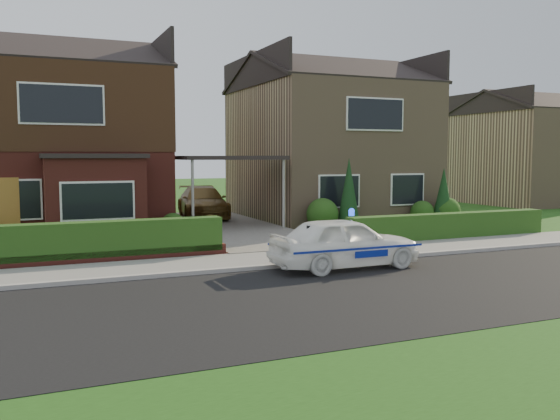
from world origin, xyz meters
TOP-DOWN VIEW (x-y plane):
  - ground at (0.00, 0.00)m, footprint 120.00×120.00m
  - road at (0.00, 0.00)m, footprint 60.00×6.00m
  - kerb at (0.00, 3.05)m, footprint 60.00×0.16m
  - sidewalk at (0.00, 4.10)m, footprint 60.00×2.00m
  - driveway at (0.00, 11.00)m, footprint 3.80×12.00m
  - house_left at (-5.78, 13.90)m, footprint 7.50×9.53m
  - house_right at (5.80, 13.99)m, footprint 7.50×8.06m
  - carport_link at (0.00, 10.95)m, footprint 3.80×3.00m
  - dwarf_wall at (-5.80, 5.30)m, footprint 7.70×0.25m
  - hedge_left at (-5.80, 5.45)m, footprint 7.50×0.55m
  - hedge_right at (5.80, 5.35)m, footprint 7.50×0.55m
  - shrub_left_mid at (-4.00, 9.30)m, footprint 1.32×1.32m
  - shrub_left_near at (-2.40, 9.60)m, footprint 0.84×0.84m
  - shrub_right_near at (3.20, 9.40)m, footprint 1.20×1.20m
  - shrub_right_mid at (7.80, 9.50)m, footprint 0.96×0.96m
  - shrub_right_far at (8.80, 9.20)m, footprint 1.08×1.08m
  - conifer_a at (4.20, 9.20)m, footprint 0.90×0.90m
  - conifer_b at (8.60, 9.20)m, footprint 0.90×0.90m
  - neighbour_right at (20.00, 16.00)m, footprint 6.50×7.00m
  - police_car at (0.21, 2.40)m, footprint 3.44×3.77m
  - driveway_car at (0.03, 14.50)m, footprint 2.44×4.75m
  - potted_plant_a at (-5.38, 7.32)m, footprint 0.46×0.34m
  - potted_plant_b at (-2.50, 6.01)m, footprint 0.57×0.55m
  - potted_plant_c at (-2.50, 7.52)m, footprint 0.64×0.64m

SIDE VIEW (x-z plane):
  - ground at x=0.00m, z-range 0.00..0.00m
  - road at x=0.00m, z-range -0.01..0.01m
  - hedge_left at x=-5.80m, z-range -0.45..0.45m
  - hedge_right at x=5.80m, z-range -0.40..0.40m
  - sidewalk at x=0.00m, z-range 0.00..0.10m
  - kerb at x=0.00m, z-range 0.00..0.12m
  - driveway at x=0.00m, z-range 0.00..0.12m
  - dwarf_wall at x=-5.80m, z-range 0.00..0.36m
  - potted_plant_b at x=-2.50m, z-range 0.00..0.81m
  - potted_plant_a at x=-5.38m, z-range 0.00..0.82m
  - shrub_left_near at x=-2.40m, z-range 0.00..0.84m
  - potted_plant_c at x=-2.50m, z-range 0.00..0.84m
  - shrub_right_mid at x=7.80m, z-range 0.00..0.96m
  - shrub_right_far at x=8.80m, z-range 0.00..1.08m
  - shrub_right_near at x=3.20m, z-range 0.00..1.20m
  - police_car at x=0.21m, z-range -0.08..1.36m
  - shrub_left_mid at x=-4.00m, z-range 0.00..1.32m
  - driveway_car at x=0.03m, z-range 0.12..1.44m
  - conifer_b at x=8.60m, z-range 0.00..2.20m
  - conifer_a at x=4.20m, z-range 0.00..2.60m
  - neighbour_right at x=20.00m, z-range 0.00..5.20m
  - carport_link at x=0.00m, z-range 1.27..4.04m
  - house_right at x=5.80m, z-range 0.04..7.29m
  - house_left at x=-5.78m, z-range 0.19..7.44m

